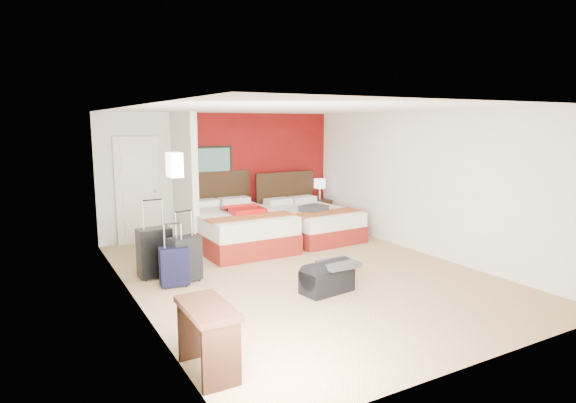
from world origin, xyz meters
TOP-DOWN VIEW (x-y plane):
  - ground at (0.00, 0.00)m, footprint 6.50×6.50m
  - room_walls at (-1.40, 1.42)m, footprint 5.02×6.52m
  - red_accent_panel at (0.75, 3.23)m, footprint 3.50×0.04m
  - partition_wall at (-1.00, 2.61)m, footprint 0.12×1.20m
  - entry_door at (-1.75, 3.20)m, footprint 0.82×0.06m
  - bed_left at (-0.23, 2.03)m, footprint 1.58×2.25m
  - bed_right at (1.37, 1.99)m, footprint 1.49×2.05m
  - red_suitcase_open at (-0.13, 1.93)m, footprint 0.64×0.86m
  - jacket_bundle at (1.27, 1.69)m, footprint 0.56×0.49m
  - nightstand at (2.17, 2.86)m, footprint 0.44×0.44m
  - table_lamp at (2.17, 2.86)m, footprint 0.35×0.35m
  - suitcase_black at (-2.02, 0.94)m, footprint 0.50×0.32m
  - suitcase_charcoal at (-1.70, 0.51)m, footprint 0.49×0.36m
  - suitcase_navy at (-1.89, 0.39)m, footprint 0.42×0.28m
  - duffel_bag at (-0.14, -0.87)m, footprint 0.75×0.47m
  - jacket_draped at (0.01, -0.92)m, footprint 0.50×0.42m
  - desk at (-2.31, -2.13)m, footprint 0.40×0.79m

SIDE VIEW (x-z plane):
  - ground at x=0.00m, z-range 0.00..0.00m
  - duffel_bag at x=-0.14m, z-range 0.00..0.36m
  - suitcase_navy at x=-1.89m, z-range 0.00..0.54m
  - nightstand at x=2.17m, z-range 0.00..0.59m
  - bed_right at x=1.37m, z-range 0.00..0.59m
  - suitcase_charcoal at x=-1.70m, z-range 0.00..0.64m
  - desk at x=-2.31m, z-range 0.00..0.66m
  - bed_left at x=-0.23m, z-range 0.00..0.67m
  - suitcase_black at x=-2.02m, z-range 0.00..0.72m
  - jacket_draped at x=0.01m, z-range 0.36..0.43m
  - jacket_bundle at x=1.27m, z-range 0.59..0.71m
  - red_suitcase_open at x=-0.13m, z-range 0.67..0.77m
  - table_lamp at x=2.17m, z-range 0.59..1.06m
  - entry_door at x=-1.75m, z-range 0.00..2.05m
  - red_accent_panel at x=0.75m, z-range 0.00..2.50m
  - partition_wall at x=-1.00m, z-range 0.00..2.50m
  - room_walls at x=-1.40m, z-range 0.01..2.51m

